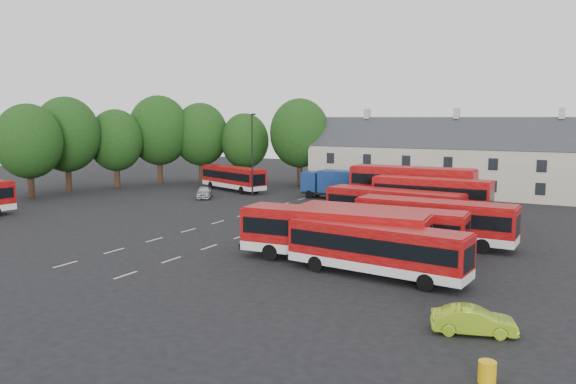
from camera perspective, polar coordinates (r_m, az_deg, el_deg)
name	(u,v)px	position (r m, az deg, el deg)	size (l,w,h in m)	color
ground	(204,226)	(47.42, -8.57, -3.45)	(140.00, 140.00, 0.00)	black
lane_markings	(242,225)	(47.60, -4.71, -3.34)	(5.15, 33.80, 0.01)	beige
treeline	(165,136)	(74.72, -12.42, 5.62)	(29.92, 32.59, 12.01)	black
terrace_houses	(455,162)	(68.72, 16.59, 2.97)	(35.70, 7.13, 10.06)	beige
bus_row_a	(376,246)	(32.29, 8.97, -5.44)	(10.66, 3.44, 2.96)	silver
bus_row_b	(333,231)	(35.03, 4.59, -3.99)	(11.89, 3.54, 3.32)	silver
bus_row_c	(380,226)	(37.55, 9.38, -3.46)	(11.16, 2.98, 3.13)	silver
bus_row_d	(434,218)	(41.21, 14.63, -2.60)	(11.21, 2.81, 3.16)	silver
bus_row_e	(394,205)	(46.40, 10.70, -1.35)	(11.43, 3.66, 3.18)	silver
bus_dd_south	(431,198)	(48.50, 14.32, -0.64)	(9.78, 2.50, 3.99)	silver
bus_dd_north	(412,189)	(52.08, 12.46, 0.34)	(11.15, 2.66, 4.56)	silver
bus_north	(233,176)	(69.65, -5.60, 1.59)	(10.64, 6.00, 2.97)	silver
box_truck	(335,183)	(62.59, 4.79, 0.93)	(7.26, 2.35, 3.17)	black
silver_car	(204,192)	(63.76, -8.51, 0.00)	(1.61, 4.01, 1.36)	#B5B9BE
lime_car	(473,321)	(25.28, 18.32, -12.30)	(1.20, 3.45, 1.14)	#92BD1D
grit_bin	(487,372)	(21.21, 19.57, -16.86)	(0.61, 0.61, 0.76)	#E1AD0D
lamppost	(252,152)	(64.47, -3.65, 4.04)	(0.66, 0.39, 9.45)	black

